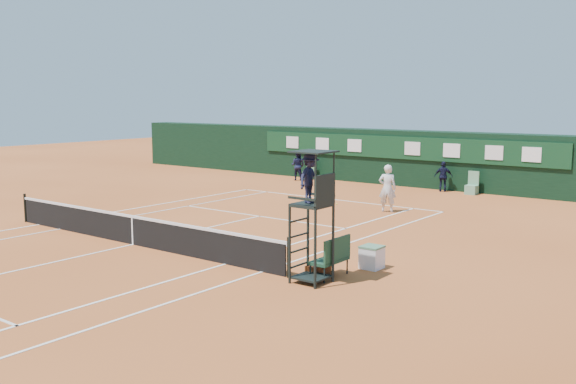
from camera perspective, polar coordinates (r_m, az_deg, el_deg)
The scene contains 14 objects.
ground at distance 21.59m, azimuth -13.59°, elevation -4.57°, with size 90.00×90.00×0.00m, color #C2622D.
court_lines at distance 21.58m, azimuth -13.59°, elevation -4.55°, with size 11.05×23.85×0.01m.
tennis_net at distance 21.48m, azimuth -13.64°, elevation -3.24°, with size 12.90×0.10×1.10m.
back_wall at distance 36.02m, azimuth 10.17°, elevation 3.05°, with size 40.00×1.65×3.00m.
linesman_chair_left at distance 37.94m, azimuth 1.85°, elevation 1.63°, with size 0.55×0.50×1.15m.
linesman_chair_right at distance 33.17m, azimuth 16.03°, elevation 0.35°, with size 0.55×0.50×1.15m.
umpire_chair at distance 16.27m, azimuth 2.09°, elevation 0.31°, with size 0.96×0.95×3.42m.
player_bench at distance 17.10m, azimuth 4.00°, elevation -5.66°, with size 0.56×1.20×1.10m.
tennis_bag at distance 17.45m, azimuth 2.70°, elevation -6.88°, with size 0.35×0.81×0.30m, color black.
cooler at distance 18.19m, azimuth 7.46°, elevation -5.75°, with size 0.57×0.57×0.65m.
tennis_ball at distance 28.85m, azimuth 4.35°, elevation -1.08°, with size 0.06×0.06×0.06m, color #DAED37.
player at distance 27.14m, azimuth 8.83°, elevation 0.33°, with size 0.73×0.48×2.01m, color silver.
ball_kid_left at distance 37.31m, azimuth 0.89°, elevation 2.37°, with size 0.84×0.66×1.73m, color black.
ball_kid_right at distance 33.72m, azimuth 13.65°, elevation 1.34°, with size 0.91×0.38×1.55m, color black.
Camera 1 is at (16.46, -13.14, 4.71)m, focal length 40.00 mm.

